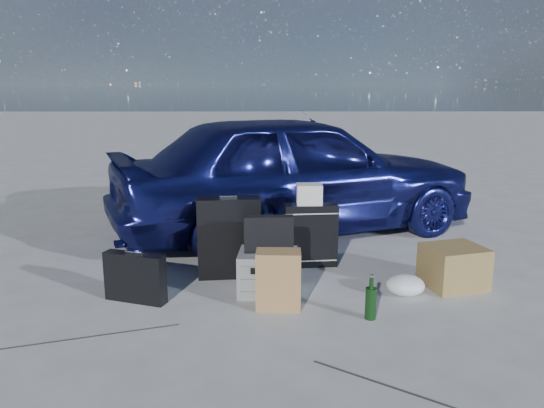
% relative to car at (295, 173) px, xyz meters
% --- Properties ---
extents(ground, '(60.00, 60.00, 0.00)m').
position_rel_car_xyz_m(ground, '(-0.27, -2.13, -0.69)').
color(ground, '#B6B6B1').
rests_on(ground, ground).
extents(car, '(4.35, 3.04, 1.38)m').
position_rel_car_xyz_m(car, '(0.00, 0.00, 0.00)').
color(car, navy).
rests_on(car, ground).
extents(pelican_case, '(0.49, 0.41, 0.34)m').
position_rel_car_xyz_m(pelican_case, '(-0.30, -1.76, -0.52)').
color(pelican_case, '#939598').
rests_on(pelican_case, ground).
extents(laptop_bag, '(0.39, 0.11, 0.29)m').
position_rel_car_xyz_m(laptop_bag, '(-0.30, -1.75, -0.20)').
color(laptop_bag, black).
rests_on(laptop_bag, pelican_case).
extents(briefcase, '(0.50, 0.27, 0.39)m').
position_rel_car_xyz_m(briefcase, '(-1.33, -1.94, -0.50)').
color(briefcase, black).
rests_on(briefcase, ground).
extents(suitcase_left, '(0.56, 0.25, 0.70)m').
position_rel_car_xyz_m(suitcase_left, '(-0.64, -1.39, -0.34)').
color(suitcase_left, black).
rests_on(suitcase_left, ground).
extents(suitcase_right, '(0.50, 0.22, 0.58)m').
position_rel_car_xyz_m(suitcase_right, '(0.09, -1.10, -0.40)').
color(suitcase_right, black).
rests_on(suitcase_right, ground).
extents(white_carton, '(0.23, 0.18, 0.18)m').
position_rel_car_xyz_m(white_carton, '(0.07, -1.09, -0.02)').
color(white_carton, beige).
rests_on(white_carton, suitcase_right).
extents(duffel_bag, '(0.69, 0.42, 0.32)m').
position_rel_car_xyz_m(duffel_bag, '(-0.60, -1.07, -0.53)').
color(duffel_bag, black).
rests_on(duffel_bag, ground).
extents(flat_box_white, '(0.42, 0.36, 0.06)m').
position_rel_car_xyz_m(flat_box_white, '(-0.59, -1.08, -0.33)').
color(flat_box_white, beige).
rests_on(flat_box_white, duffel_bag).
extents(flat_box_black, '(0.29, 0.24, 0.05)m').
position_rel_car_xyz_m(flat_box_black, '(-0.57, -1.09, -0.28)').
color(flat_box_black, black).
rests_on(flat_box_black, flat_box_white).
extents(kraft_bag, '(0.34, 0.21, 0.44)m').
position_rel_car_xyz_m(kraft_bag, '(-0.23, -2.06, -0.47)').
color(kraft_bag, '#A87649').
rests_on(kraft_bag, ground).
extents(cardboard_box, '(0.55, 0.51, 0.34)m').
position_rel_car_xyz_m(cardboard_box, '(1.24, -1.64, -0.52)').
color(cardboard_box, olive).
rests_on(cardboard_box, ground).
extents(plastic_bag, '(0.36, 0.33, 0.17)m').
position_rel_car_xyz_m(plastic_bag, '(0.79, -1.83, -0.60)').
color(plastic_bag, silver).
rests_on(plastic_bag, ground).
extents(green_bottle, '(0.10, 0.10, 0.32)m').
position_rel_car_xyz_m(green_bottle, '(0.43, -2.27, -0.53)').
color(green_bottle, black).
rests_on(green_bottle, ground).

